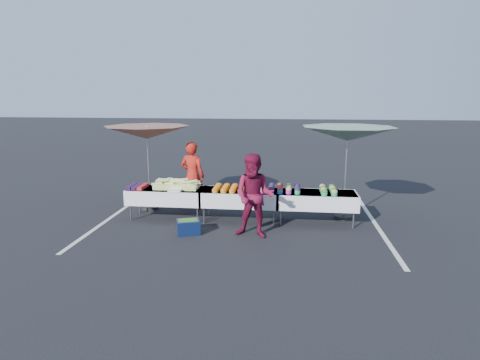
# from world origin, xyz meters

# --- Properties ---
(ground) EXTENTS (80.00, 80.00, 0.00)m
(ground) POSITION_xyz_m (0.00, 0.00, 0.00)
(ground) COLOR black
(stripe_left) EXTENTS (0.10, 5.00, 0.00)m
(stripe_left) POSITION_xyz_m (-3.20, 0.00, 0.00)
(stripe_left) COLOR silver
(stripe_left) RESTS_ON ground
(stripe_right) EXTENTS (0.10, 5.00, 0.00)m
(stripe_right) POSITION_xyz_m (3.20, 0.00, 0.00)
(stripe_right) COLOR silver
(stripe_right) RESTS_ON ground
(table_left) EXTENTS (1.86, 0.81, 0.75)m
(table_left) POSITION_xyz_m (-1.80, 0.00, 0.58)
(table_left) COLOR white
(table_left) RESTS_ON ground
(table_center) EXTENTS (1.86, 0.81, 0.75)m
(table_center) POSITION_xyz_m (0.00, 0.00, 0.58)
(table_center) COLOR white
(table_center) RESTS_ON ground
(table_right) EXTENTS (1.86, 0.81, 0.75)m
(table_right) POSITION_xyz_m (1.80, 0.00, 0.58)
(table_right) COLOR white
(table_right) RESTS_ON ground
(berry_punnets) EXTENTS (0.40, 0.54, 0.08)m
(berry_punnets) POSITION_xyz_m (-2.51, -0.06, 0.79)
(berry_punnets) COLOR #250B2E
(berry_punnets) RESTS_ON table_left
(corn_pile) EXTENTS (1.16, 0.57, 0.26)m
(corn_pile) POSITION_xyz_m (-1.55, 0.04, 0.84)
(corn_pile) COLOR #C0CF6A
(corn_pile) RESTS_ON table_left
(plastic_bags) EXTENTS (0.30, 0.25, 0.05)m
(plastic_bags) POSITION_xyz_m (-1.50, -0.30, 0.78)
(plastic_bags) COLOR white
(plastic_bags) RESTS_ON table_left
(carrot_bowls) EXTENTS (0.75, 0.69, 0.11)m
(carrot_bowls) POSITION_xyz_m (-0.25, -0.01, 0.80)
(carrot_bowls) COLOR orange
(carrot_bowls) RESTS_ON table_center
(potato_cups) EXTENTS (1.14, 0.58, 0.16)m
(potato_cups) POSITION_xyz_m (0.85, 0.00, 0.83)
(potato_cups) COLOR #2767B6
(potato_cups) RESTS_ON table_right
(bean_baskets) EXTENTS (0.36, 0.68, 0.15)m
(bean_baskets) POSITION_xyz_m (2.06, -0.01, 0.82)
(bean_baskets) COLOR #279F5A
(bean_baskets) RESTS_ON table_right
(vendor) EXTENTS (0.74, 0.57, 1.79)m
(vendor) POSITION_xyz_m (-1.35, 0.86, 0.90)
(vendor) COLOR red
(vendor) RESTS_ON ground
(customer) EXTENTS (0.97, 0.82, 1.79)m
(customer) POSITION_xyz_m (0.43, -1.06, 0.89)
(customer) COLOR maroon
(customer) RESTS_ON ground
(umbrella_left) EXTENTS (2.49, 2.49, 2.22)m
(umbrella_left) POSITION_xyz_m (-2.48, 0.71, 2.01)
(umbrella_left) COLOR black
(umbrella_left) RESTS_ON ground
(umbrella_right) EXTENTS (2.94, 2.94, 2.27)m
(umbrella_right) POSITION_xyz_m (2.50, 0.44, 2.06)
(umbrella_right) COLOR black
(umbrella_right) RESTS_ON ground
(storage_bin) EXTENTS (0.57, 0.49, 0.32)m
(storage_bin) POSITION_xyz_m (-1.01, -1.07, 0.16)
(storage_bin) COLOR #0B193B
(storage_bin) RESTS_ON ground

